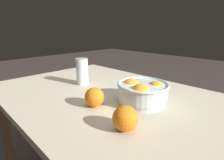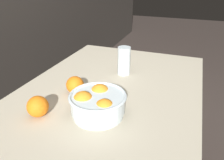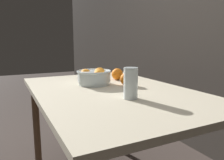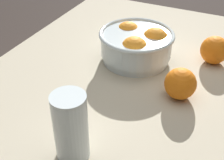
# 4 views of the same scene
# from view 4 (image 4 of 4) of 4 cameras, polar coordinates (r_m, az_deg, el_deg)

# --- Properties ---
(dining_table) EXTENTS (1.25, 0.82, 0.72)m
(dining_table) POSITION_cam_4_polar(r_m,az_deg,el_deg) (0.86, 1.50, -7.08)
(dining_table) COLOR #B7AD93
(dining_table) RESTS_ON ground_plane
(fruit_bowl) EXTENTS (0.22, 0.22, 0.10)m
(fruit_bowl) POSITION_cam_4_polar(r_m,az_deg,el_deg) (0.92, 4.62, 6.50)
(fruit_bowl) COLOR silver
(fruit_bowl) RESTS_ON dining_table
(juice_glass) EXTENTS (0.07, 0.07, 0.15)m
(juice_glass) POSITION_cam_4_polar(r_m,az_deg,el_deg) (0.62, -7.47, -9.20)
(juice_glass) COLOR #F4A314
(juice_glass) RESTS_ON dining_table
(orange_loose_near_bowl) EXTENTS (0.08, 0.08, 0.08)m
(orange_loose_near_bowl) POSITION_cam_4_polar(r_m,az_deg,el_deg) (0.79, 12.39, -0.65)
(orange_loose_near_bowl) COLOR orange
(orange_loose_near_bowl) RESTS_ON dining_table
(orange_loose_front) EXTENTS (0.08, 0.08, 0.08)m
(orange_loose_front) POSITION_cam_4_polar(r_m,az_deg,el_deg) (0.96, 18.23, 5.24)
(orange_loose_front) COLOR orange
(orange_loose_front) RESTS_ON dining_table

